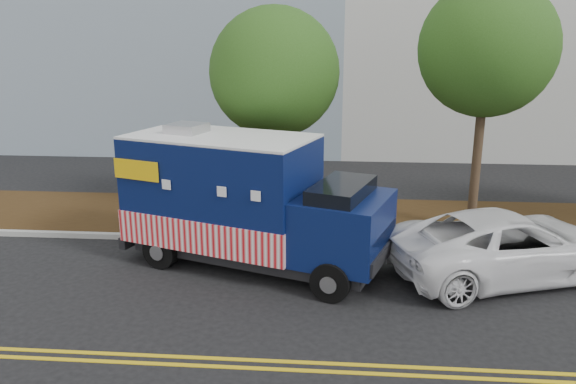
{
  "coord_description": "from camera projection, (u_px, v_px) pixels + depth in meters",
  "views": [
    {
      "loc": [
        1.57,
        -13.23,
        5.67
      ],
      "look_at": [
        0.47,
        0.6,
        1.72
      ],
      "focal_mm": 35.0,
      "sensor_mm": 36.0,
      "label": 1
    }
  ],
  "objects": [
    {
      "name": "curb",
      "position": [
        274.0,
        240.0,
        15.68
      ],
      "size": [
        120.0,
        0.18,
        0.15
      ],
      "primitive_type": "cube",
      "color": "#9E9E99",
      "rests_on": "ground"
    },
    {
      "name": "ground",
      "position": [
        268.0,
        263.0,
        14.36
      ],
      "size": [
        120.0,
        120.0,
        0.0
      ],
      "primitive_type": "plane",
      "color": "black",
      "rests_on": "ground"
    },
    {
      "name": "centerline_far",
      "position": [
        238.0,
        367.0,
        9.85
      ],
      "size": [
        120.0,
        0.1,
        0.01
      ],
      "primitive_type": "cube",
      "color": "gold",
      "rests_on": "ground"
    },
    {
      "name": "white_car",
      "position": [
        508.0,
        245.0,
        13.36
      ],
      "size": [
        6.29,
        4.34,
        1.6
      ],
      "primitive_type": "imported",
      "rotation": [
        0.0,
        0.0,
        1.89
      ],
      "color": "white",
      "rests_on": "ground"
    },
    {
      "name": "mulch_strip",
      "position": [
        281.0,
        217.0,
        17.69
      ],
      "size": [
        120.0,
        4.0,
        0.15
      ],
      "primitive_type": "cube",
      "color": "#301E0D",
      "rests_on": "ground"
    },
    {
      "name": "food_truck",
      "position": [
        243.0,
        204.0,
        13.91
      ],
      "size": [
        7.01,
        4.42,
        3.48
      ],
      "rotation": [
        0.0,
        0.0,
        -0.34
      ],
      "color": "black",
      "rests_on": "ground"
    },
    {
      "name": "tree_b",
      "position": [
        274.0,
        73.0,
        16.44
      ],
      "size": [
        3.82,
        3.82,
        6.46
      ],
      "color": "#38281C",
      "rests_on": "ground"
    },
    {
      "name": "sign_post",
      "position": [
        182.0,
        196.0,
        15.91
      ],
      "size": [
        0.06,
        0.06,
        2.4
      ],
      "primitive_type": "cube",
      "color": "#473828",
      "rests_on": "ground"
    },
    {
      "name": "tree_c",
      "position": [
        487.0,
        49.0,
        15.12
      ],
      "size": [
        3.71,
        3.71,
        7.12
      ],
      "color": "#38281C",
      "rests_on": "ground"
    },
    {
      "name": "centerline_near",
      "position": [
        240.0,
        360.0,
        10.09
      ],
      "size": [
        120.0,
        0.1,
        0.01
      ],
      "primitive_type": "cube",
      "color": "gold",
      "rests_on": "ground"
    }
  ]
}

